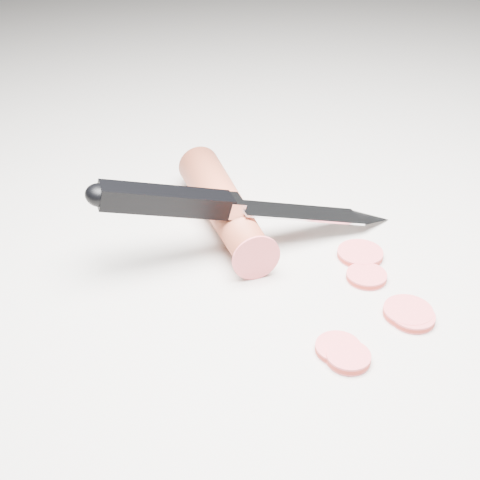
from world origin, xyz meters
TOP-DOWN VIEW (x-y plane):
  - ground at (0.00, 0.00)m, footprint 2.40×2.40m
  - carrot at (-0.02, 0.11)m, footprint 0.09×0.18m
  - carrot_slice_0 at (-0.05, -0.08)m, footprint 0.03×0.03m
  - carrot_slice_1 at (0.02, -0.09)m, footprint 0.03×0.03m
  - carrot_slice_2 at (-0.05, -0.09)m, footprint 0.03×0.03m
  - carrot_slice_3 at (0.02, -0.08)m, footprint 0.04×0.04m
  - carrot_slice_4 at (0.05, -0.01)m, footprint 0.04×0.04m
  - carrot_slice_5 at (0.03, -0.03)m, footprint 0.03×0.03m
  - kitchen_knife at (-0.02, 0.07)m, footprint 0.27×0.12m

SIDE VIEW (x-z plane):
  - ground at x=0.00m, z-range 0.00..0.00m
  - carrot_slice_0 at x=-0.05m, z-range 0.00..0.01m
  - carrot_slice_5 at x=0.03m, z-range 0.00..0.01m
  - carrot_slice_1 at x=0.02m, z-range 0.00..0.01m
  - carrot_slice_4 at x=0.05m, z-range 0.00..0.01m
  - carrot_slice_3 at x=0.02m, z-range 0.00..0.01m
  - carrot_slice_2 at x=-0.05m, z-range 0.00..0.01m
  - carrot at x=-0.02m, z-range 0.00..0.04m
  - kitchen_knife at x=-0.02m, z-range 0.00..0.08m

